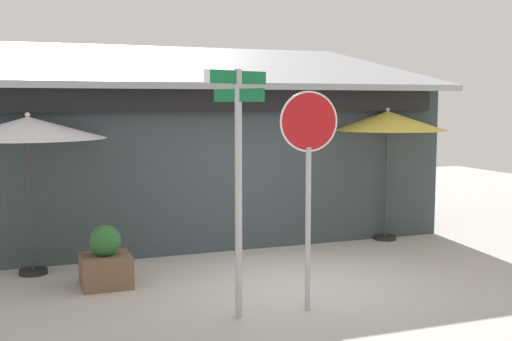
# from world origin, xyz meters

# --- Properties ---
(ground_plane) EXTENTS (28.00, 28.00, 0.10)m
(ground_plane) POSITION_xyz_m (0.00, 0.00, -0.05)
(ground_plane) COLOR #ADA8A0
(cafe_building) EXTENTS (9.92, 5.88, 4.17)m
(cafe_building) POSITION_xyz_m (-0.46, 4.87, 1.66)
(cafe_building) COLOR #333D42
(cafe_building) RESTS_ON ground
(street_sign_post) EXTENTS (0.92, 0.86, 3.14)m
(street_sign_post) POSITION_xyz_m (-1.30, -1.27, 1.93)
(street_sign_post) COLOR #A8AAB2
(street_sign_post) RESTS_ON ground
(stop_sign) EXTENTS (0.79, 0.08, 2.89)m
(stop_sign) POSITION_xyz_m (-0.36, -1.32, 2.02)
(stop_sign) COLOR #A8AAB2
(stop_sign) RESTS_ON ground
(patio_umbrella_ivory_left) EXTENTS (2.42, 2.42, 2.58)m
(patio_umbrella_ivory_left) POSITION_xyz_m (-3.71, 1.84, 2.32)
(patio_umbrella_ivory_left) COLOR black
(patio_umbrella_ivory_left) RESTS_ON ground
(patio_umbrella_mustard_center) EXTENTS (2.30, 2.30, 2.64)m
(patio_umbrella_mustard_center) POSITION_xyz_m (2.97, 2.13, 2.36)
(patio_umbrella_mustard_center) COLOR black
(patio_umbrella_mustard_center) RESTS_ON ground
(sidewalk_planter) EXTENTS (0.72, 0.72, 0.93)m
(sidewalk_planter) POSITION_xyz_m (-2.71, 0.74, 0.37)
(sidewalk_planter) COLOR brown
(sidewalk_planter) RESTS_ON ground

